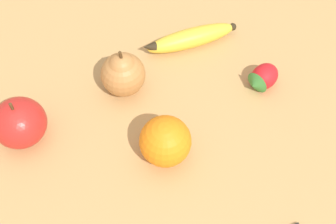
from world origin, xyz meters
TOP-DOWN VIEW (x-y plane):
  - ground_plane at (0.00, 0.00)m, footprint 3.00×3.00m
  - banana at (-0.17, 0.01)m, footprint 0.11×0.17m
  - orange at (0.06, -0.00)m, footprint 0.08×0.08m
  - pear at (-0.06, -0.09)m, footprint 0.07×0.07m
  - strawberry at (-0.09, 0.14)m, footprint 0.07×0.07m
  - apple at (0.05, -0.22)m, footprint 0.08×0.08m

SIDE VIEW (x-z plane):
  - ground_plane at x=0.00m, z-range 0.00..0.00m
  - banana at x=-0.17m, z-range 0.00..0.04m
  - strawberry at x=-0.09m, z-range 0.00..0.04m
  - apple at x=0.05m, z-range -0.01..0.08m
  - orange at x=0.06m, z-range 0.00..0.08m
  - pear at x=-0.06m, z-range -0.01..0.09m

